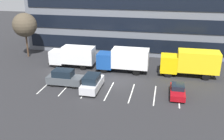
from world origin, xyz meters
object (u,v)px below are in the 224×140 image
(sedan_maroon, at_px, (178,91))
(bare_tree, at_px, (25,25))
(suv_silver, at_px, (92,83))
(suv_charcoal, at_px, (65,78))
(box_truck_white, at_px, (73,56))
(box_truck_yellow_all, at_px, (190,62))
(box_truck_blue, at_px, (124,59))

(sedan_maroon, relative_size, bare_tree, 0.53)
(suv_silver, height_order, bare_tree, bare_tree)
(suv_charcoal, relative_size, sedan_maroon, 1.15)
(bare_tree, bearing_deg, box_truck_white, -19.27)
(box_truck_white, bearing_deg, box_truck_yellow_all, -0.61)
(box_truck_yellow_all, distance_m, suv_silver, 14.26)
(suv_charcoal, relative_size, bare_tree, 0.61)
(box_truck_white, relative_size, suv_silver, 1.53)
(box_truck_white, distance_m, box_truck_yellow_all, 17.38)
(box_truck_yellow_all, relative_size, box_truck_blue, 1.05)
(bare_tree, bearing_deg, box_truck_yellow_all, -7.49)
(box_truck_blue, distance_m, sedan_maroon, 10.14)
(sedan_maroon, bearing_deg, bare_tree, 157.56)
(suv_silver, bearing_deg, suv_charcoal, 168.21)
(box_truck_yellow_all, relative_size, suv_silver, 1.74)
(box_truck_white, distance_m, suv_charcoal, 6.99)
(box_truck_blue, xyz_separation_m, suv_silver, (-2.73, -7.19, -0.98))
(box_truck_white, xyz_separation_m, suv_silver, (5.27, -7.63, -0.83))
(box_truck_white, relative_size, box_truck_blue, 0.92)
(suv_charcoal, bearing_deg, box_truck_blue, 43.66)
(box_truck_white, relative_size, suv_charcoal, 1.53)
(box_truck_white, height_order, bare_tree, bare_tree)
(sedan_maroon, bearing_deg, box_truck_blue, 138.93)
(box_truck_blue, relative_size, suv_silver, 1.65)
(box_truck_yellow_all, bearing_deg, bare_tree, 172.51)
(suv_charcoal, distance_m, suv_silver, 4.03)
(sedan_maroon, xyz_separation_m, suv_silver, (-10.31, -0.59, 0.33))
(box_truck_white, bearing_deg, suv_charcoal, -79.00)
(suv_charcoal, bearing_deg, box_truck_yellow_all, 22.42)
(box_truck_yellow_all, relative_size, suv_charcoal, 1.74)
(box_truck_blue, relative_size, sedan_maroon, 1.90)
(suv_charcoal, xyz_separation_m, suv_silver, (3.94, -0.82, -0.00))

